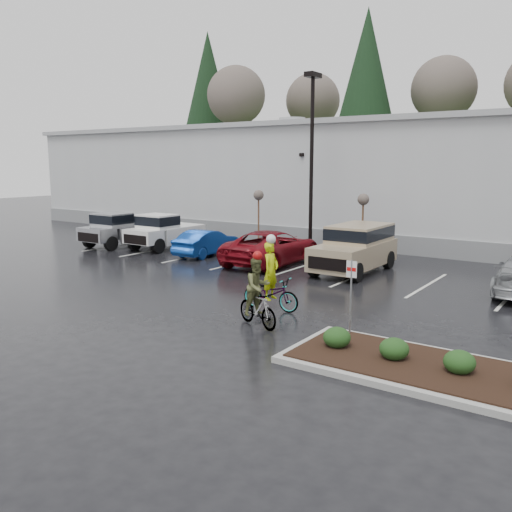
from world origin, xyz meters
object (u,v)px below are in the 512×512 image
Objects in this scene: sapling_west at (259,198)px; suv_tan at (354,249)px; cyclist_hivis at (271,287)px; cyclist_olive at (257,299)px; pickup_silver at (124,229)px; car_blue at (207,242)px; lamppost at (312,144)px; pickup_white at (169,230)px; car_red at (272,247)px; fire_lane_sign at (351,289)px; sapling_mid at (363,203)px.

suv_tan is (7.99, -4.26, -1.70)m from sapling_west.
cyclist_hivis is 1.91m from cyclist_olive.
pickup_silver reaches higher than car_blue.
cyclist_hivis is (4.37, -10.50, -4.92)m from lamppost.
car_red is at bearing -6.81° from pickup_white.
cyclist_olive is (15.34, -8.64, -0.15)m from pickup_silver.
sapling_west is at bearing 46.66° from pickup_white.
car_red is at bearing -0.17° from pickup_silver.
cyclist_hivis is at bearing 137.70° from car_blue.
cyclist_olive is (0.69, -1.77, 0.06)m from cyclist_hivis.
car_blue is 1.81× the size of cyclist_olive.
lamppost is 3.70× the size of cyclist_hivis.
sapling_west is 6.42m from car_red.
cyclist_hivis reaches higher than pickup_white.
lamppost is 1.59× the size of car_red.
fire_lane_sign is 0.42× the size of pickup_white.
sapling_mid is 4.82m from suv_tan.
pickup_white reaches higher than car_blue.
sapling_mid is 8.32m from car_blue.
cyclist_hivis reaches higher than car_blue.
pickup_white is (-3.55, -3.76, -1.75)m from sapling_west.
pickup_white is at bearing 17.68° from pickup_silver.
cyclist_hivis is at bearing -67.41° from lamppost.
lamppost reaches higher than fire_lane_sign.
sapling_west is (-4.00, 1.00, -2.96)m from lamppost.
sapling_west reaches higher than suv_tan.
car_blue is at bearing -13.29° from pickup_white.
lamppost is 6.94m from suv_tan.
fire_lane_sign is 11.31m from car_red.
suv_tan reaches higher than car_blue.
fire_lane_sign is at bearing -24.32° from pickup_silver.
car_blue is 8.14m from suv_tan.
suv_tan reaches higher than pickup_silver.
cyclist_hivis is at bearing -86.98° from suv_tan.
car_blue is at bearing 145.41° from fire_lane_sign.
fire_lane_sign is 17.82m from pickup_white.
cyclist_hivis is (4.40, -6.84, -0.04)m from car_red.
suv_tan is at bearing 26.74° from cyclist_olive.
car_blue is 1.64× the size of cyclist_hivis.
sapling_mid is 0.55× the size of car_red.
sapling_west reaches higher than car_red.
lamppost is 14.14m from cyclist_olive.
car_blue is 0.80× the size of suv_tan.
sapling_mid is at bearing 20.52° from pickup_white.
sapling_mid is 13.65m from cyclist_olive.
fire_lane_sign is 9.36m from suv_tan.
lamppost is 4.19× the size of fire_lane_sign.
pickup_silver is 1.00× the size of pickup_white.
cyclist_hivis is at bearing -25.13° from pickup_silver.
cyclist_olive reaches higher than car_red.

